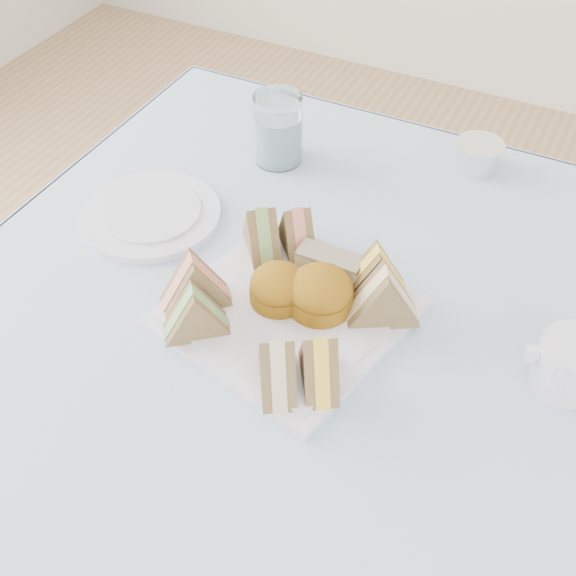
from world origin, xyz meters
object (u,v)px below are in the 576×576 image
at_px(table, 320,502).
at_px(creamer_jug, 569,364).
at_px(water_glass, 278,129).
at_px(serving_plate, 288,313).

bearing_deg(table, creamer_jug, 14.71).
bearing_deg(water_glass, creamer_jug, -26.83).
bearing_deg(creamer_jug, table, 173.45).
height_order(serving_plate, creamer_jug, creamer_jug).
bearing_deg(creamer_jug, serving_plate, 167.04).
height_order(water_glass, creamer_jug, water_glass).
xyz_separation_m(table, serving_plate, (-0.07, 0.02, 0.38)).
bearing_deg(table, water_glass, 126.18).
relative_size(table, creamer_jug, 12.02).
xyz_separation_m(serving_plate, water_glass, (-0.17, 0.30, 0.05)).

